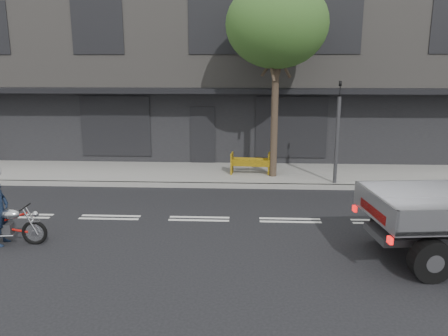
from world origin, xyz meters
TOP-DOWN VIEW (x-y plane):
  - ground at (0.00, 0.00)m, footprint 80.00×80.00m
  - sidewalk at (0.00, 4.70)m, footprint 32.00×3.20m
  - kerb at (0.00, 3.10)m, footprint 32.00×0.20m
  - building_main at (0.00, 11.30)m, footprint 26.00×10.00m
  - street_tree at (2.20, 4.20)m, footprint 3.40×3.40m
  - traffic_light_pole at (4.20, 3.35)m, footprint 0.12×0.12m
  - motorcycle at (-4.14, -1.88)m, footprint 1.78×0.52m
  - construction_barrier at (1.39, 4.28)m, footprint 1.47×0.69m

SIDE VIEW (x-z plane):
  - ground at x=0.00m, z-range 0.00..0.00m
  - sidewalk at x=0.00m, z-range 0.00..0.15m
  - kerb at x=0.00m, z-range 0.00..0.15m
  - motorcycle at x=-4.14m, z-range 0.01..0.93m
  - construction_barrier at x=1.39m, z-range 0.15..0.95m
  - traffic_light_pole at x=4.20m, z-range -0.10..3.40m
  - building_main at x=0.00m, z-range 0.00..8.00m
  - street_tree at x=2.20m, z-range 1.90..8.65m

